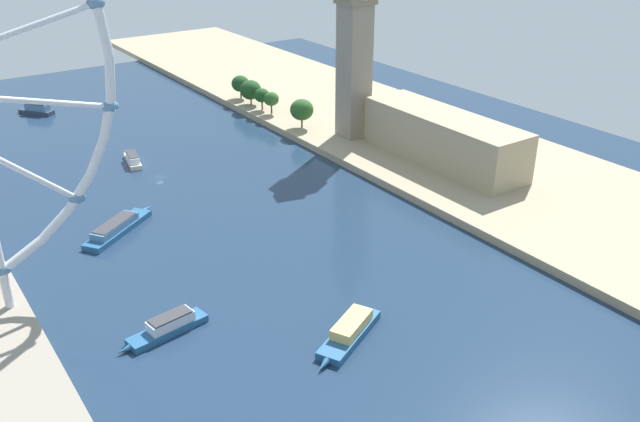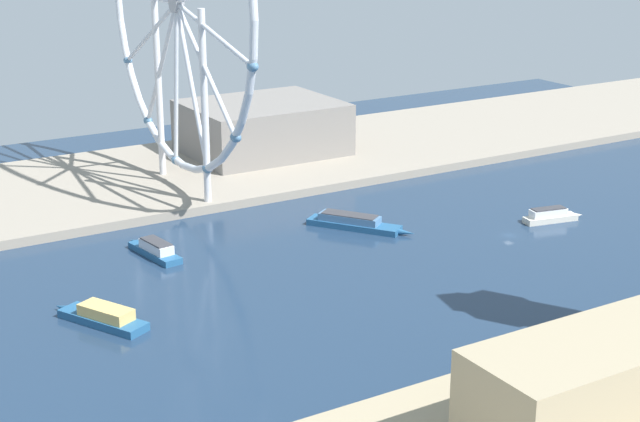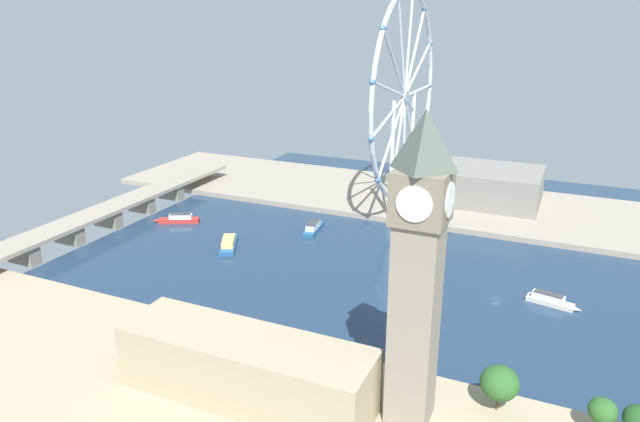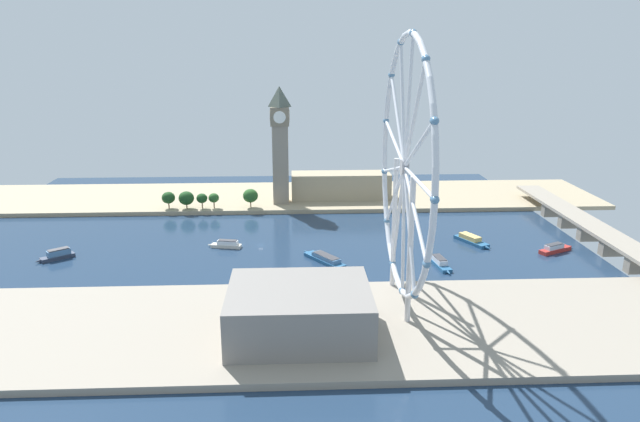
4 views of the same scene
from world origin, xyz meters
The scene contains 15 objects.
ground_plane centered at (0.00, 0.00, 0.00)m, with size 395.38×395.38×0.00m, color #1E334C.
riverbank_left centered at (-112.69, 0.00, 1.50)m, with size 90.00×520.00×3.00m, color tan.
riverbank_right centered at (112.69, 0.00, 1.50)m, with size 90.00×520.00×3.00m, color gray.
clock_tower centered at (-89.88, 11.15, 48.35)m, with size 14.52×14.52×86.85m.
parliament_block centered at (-101.33, 57.37, 12.94)m, with size 22.00×76.43×19.88m, color tan.
tree_row_embankment centered at (-76.14, -43.19, 11.09)m, with size 12.23×70.05×13.79m.
ferris_wheel centered at (91.71, 69.19, 66.22)m, with size 115.76×3.20×121.18m.
riverside_hall centered at (121.12, 22.51, 13.06)m, with size 47.18×57.98×20.13m, color gray.
river_bridge centered at (0.00, 206.76, 7.78)m, with size 207.38×17.60×10.72m.
tour_boat_0 centered at (1.89, 130.32, 1.97)m, with size 27.85×17.23×4.88m.
tour_boat_1 centered at (30.74, 37.71, 1.90)m, with size 31.62×23.97×4.58m.
tour_boat_2 centered at (40.07, 101.26, 1.98)m, with size 26.10×8.72×4.99m.
tour_boat_3 centered at (3.34, -20.55, 1.97)m, with size 8.17×21.55×4.72m.
tour_boat_4 centered at (18.90, -114.92, 2.48)m, with size 16.02×19.31×5.94m.
tour_boat_5 centered at (20.33, 175.30, 2.08)m, with size 14.87×25.01×5.29m.
Camera 4 is at (338.43, 21.04, 117.42)m, focal length 32.65 mm.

